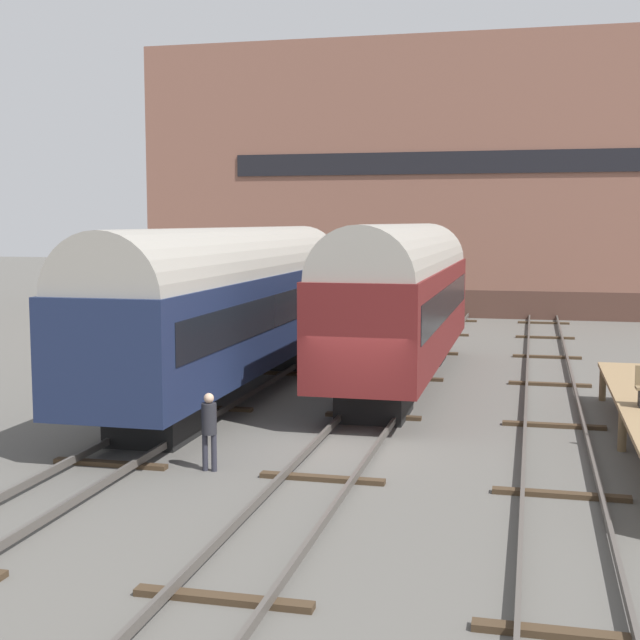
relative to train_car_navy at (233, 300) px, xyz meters
The scene contains 8 objects.
ground_plane 7.62m from the train_car_navy, 48.00° to the right, with size 200.00×200.00×0.00m, color #56544F.
track_left 5.92m from the train_car_navy, 90.00° to the right, with size 2.60×60.00×0.26m.
track_middle 7.57m from the train_car_navy, 48.00° to the right, with size 2.60×60.00×0.26m.
track_right 11.13m from the train_car_navy, 29.05° to the right, with size 2.60×60.00×0.26m.
train_car_navy is the anchor object (origin of this frame).
train_car_maroon 5.56m from the train_car_navy, 31.94° to the left, with size 2.99×15.20×5.20m.
person_worker 8.60m from the train_car_navy, 74.59° to the right, with size 0.32×0.32×1.68m.
warehouse_building 29.94m from the train_car_navy, 79.37° to the left, with size 37.79×10.86×15.36m.
Camera 1 is at (4.06, -20.23, 5.26)m, focal length 50.00 mm.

